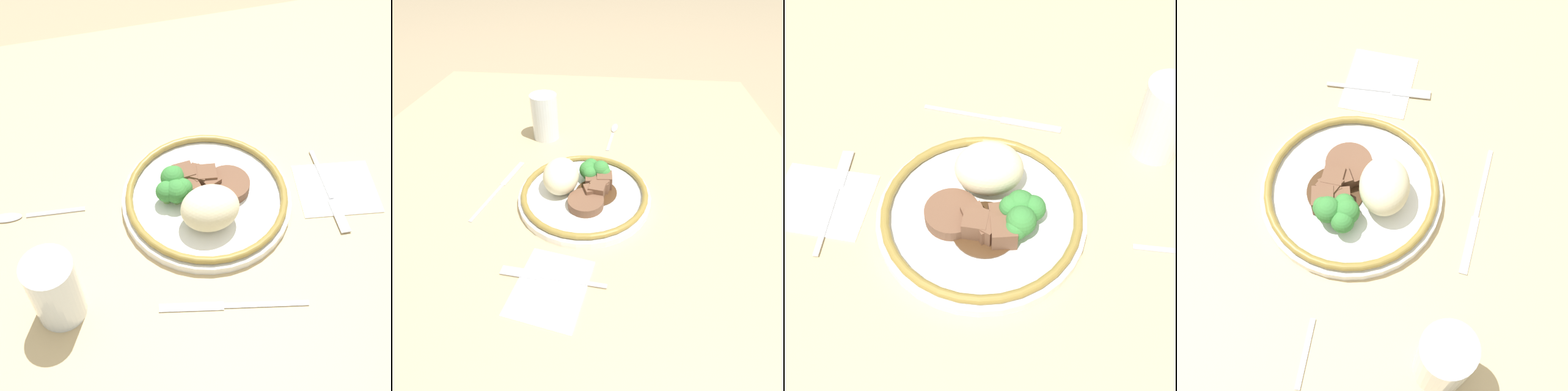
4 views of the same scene
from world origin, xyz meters
TOP-DOWN VIEW (x-y plane):
  - ground_plane at (0.00, 0.00)m, footprint 8.00×8.00m
  - dining_table at (0.00, 0.00)m, footprint 1.35×1.12m
  - napkin at (-0.26, -0.03)m, footprint 0.14×0.13m
  - plate at (-0.04, -0.05)m, footprint 0.27×0.27m
  - juice_glass at (0.20, 0.08)m, footprint 0.07×0.07m
  - fork at (-0.24, -0.01)m, footprint 0.02×0.17m
  - knife at (-0.03, 0.13)m, footprint 0.21×0.06m
  - spoon at (0.25, -0.10)m, footprint 0.15×0.03m

SIDE VIEW (x-z plane):
  - ground_plane at x=0.00m, z-range 0.00..0.00m
  - dining_table at x=0.00m, z-range 0.00..0.05m
  - napkin at x=-0.26m, z-range 0.05..0.05m
  - knife at x=-0.03m, z-range 0.05..0.05m
  - spoon at x=0.25m, z-range 0.05..0.05m
  - fork at x=-0.24m, z-range 0.05..0.05m
  - plate at x=-0.04m, z-range 0.03..0.11m
  - juice_glass at x=0.20m, z-range 0.04..0.16m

